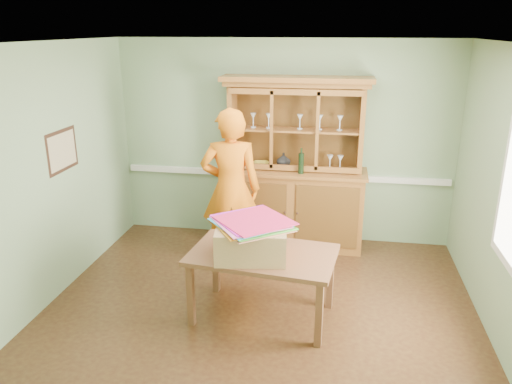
% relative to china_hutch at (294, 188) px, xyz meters
% --- Properties ---
extents(floor, '(4.50, 4.50, 0.00)m').
position_rel_china_hutch_xyz_m(floor, '(-0.17, -1.75, -0.79)').
color(floor, '#4E3419').
rests_on(floor, ground).
extents(ceiling, '(4.50, 4.50, 0.00)m').
position_rel_china_hutch_xyz_m(ceiling, '(-0.17, -1.75, 1.91)').
color(ceiling, white).
rests_on(ceiling, wall_back).
extents(wall_back, '(4.50, 0.00, 4.50)m').
position_rel_china_hutch_xyz_m(wall_back, '(-0.17, 0.25, 0.56)').
color(wall_back, gray).
rests_on(wall_back, floor).
extents(wall_left, '(0.00, 4.00, 4.00)m').
position_rel_china_hutch_xyz_m(wall_left, '(-2.42, -1.75, 0.56)').
color(wall_left, gray).
rests_on(wall_left, floor).
extents(wall_right, '(0.00, 4.00, 4.00)m').
position_rel_china_hutch_xyz_m(wall_right, '(2.08, -1.75, 0.56)').
color(wall_right, gray).
rests_on(wall_right, floor).
extents(wall_front, '(4.50, 0.00, 4.50)m').
position_rel_china_hutch_xyz_m(wall_front, '(-0.17, -3.75, 0.56)').
color(wall_front, gray).
rests_on(wall_front, floor).
extents(chair_rail, '(4.41, 0.05, 0.08)m').
position_rel_china_hutch_xyz_m(chair_rail, '(-0.17, 0.23, 0.11)').
color(chair_rail, white).
rests_on(chair_rail, wall_back).
extents(framed_map, '(0.03, 0.60, 0.46)m').
position_rel_china_hutch_xyz_m(framed_map, '(-2.40, -1.45, 0.76)').
color(framed_map, '#331D14').
rests_on(framed_map, wall_left).
extents(china_hutch, '(1.91, 0.63, 2.24)m').
position_rel_china_hutch_xyz_m(china_hutch, '(0.00, 0.00, 0.00)').
color(china_hutch, '#935E27').
rests_on(china_hutch, floor).
extents(dining_table, '(1.51, 1.01, 0.71)m').
position_rel_china_hutch_xyz_m(dining_table, '(-0.12, -1.87, -0.16)').
color(dining_table, brown).
rests_on(dining_table, floor).
extents(cardboard_box, '(0.73, 0.61, 0.31)m').
position_rel_china_hutch_xyz_m(cardboard_box, '(-0.22, -1.97, 0.08)').
color(cardboard_box, tan).
rests_on(cardboard_box, dining_table).
extents(kite_stack, '(0.85, 0.85, 0.06)m').
position_rel_china_hutch_xyz_m(kite_stack, '(-0.22, -1.95, 0.27)').
color(kite_stack, '#DA8167').
rests_on(kite_stack, cardboard_box).
extents(person, '(0.79, 0.59, 1.96)m').
position_rel_china_hutch_xyz_m(person, '(-0.68, -0.77, 0.19)').
color(person, orange).
rests_on(person, floor).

